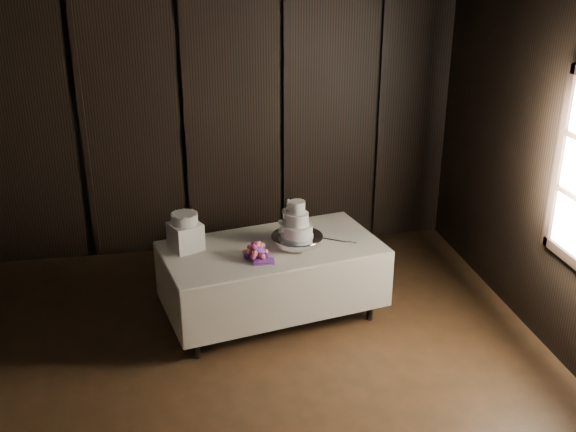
{
  "coord_description": "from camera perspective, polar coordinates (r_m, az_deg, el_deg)",
  "views": [
    {
      "loc": [
        -0.18,
        -3.79,
        3.39
      ],
      "look_at": [
        0.81,
        1.77,
        1.05
      ],
      "focal_mm": 42.0,
      "sensor_mm": 36.0,
      "label": 1
    }
  ],
  "objects": [
    {
      "name": "cake_stand",
      "position": [
        6.21,
        0.77,
        -2.07
      ],
      "size": [
        0.54,
        0.54,
        0.09
      ],
      "primitive_type": "cylinder",
      "rotation": [
        0.0,
        0.0,
        0.13
      ],
      "color": "silver",
      "rests_on": "display_table"
    },
    {
      "name": "small_cake",
      "position": [
        6.1,
        -8.76,
        -0.22
      ],
      "size": [
        0.31,
        0.31,
        0.1
      ],
      "primitive_type": "cylinder",
      "rotation": [
        0.0,
        0.0,
        0.37
      ],
      "color": "white",
      "rests_on": "box_pedestal"
    },
    {
      "name": "bouquet",
      "position": [
        5.96,
        -2.69,
        -3.03
      ],
      "size": [
        0.31,
        0.4,
        0.18
      ],
      "primitive_type": null,
      "rotation": [
        0.0,
        0.0,
        -0.05
      ],
      "color": "#C1426F",
      "rests_on": "display_table"
    },
    {
      "name": "wedding_cake",
      "position": [
        6.12,
        0.57,
        -0.61
      ],
      "size": [
        0.32,
        0.29,
        0.34
      ],
      "rotation": [
        0.0,
        0.0,
        -0.17
      ],
      "color": "white",
      "rests_on": "cake_stand"
    },
    {
      "name": "display_table",
      "position": [
        6.36,
        -1.34,
        -5.37
      ],
      "size": [
        2.16,
        1.43,
        0.76
      ],
      "rotation": [
        0.0,
        0.0,
        0.21
      ],
      "color": "silver",
      "rests_on": "ground"
    },
    {
      "name": "cake_knife",
      "position": [
        6.33,
        3.83,
        -2.04
      ],
      "size": [
        0.33,
        0.22,
        0.01
      ],
      "primitive_type": "cube",
      "rotation": [
        0.0,
        0.0,
        -0.57
      ],
      "color": "silver",
      "rests_on": "display_table"
    },
    {
      "name": "box_pedestal",
      "position": [
        6.17,
        -8.67,
        -1.7
      ],
      "size": [
        0.35,
        0.35,
        0.25
      ],
      "primitive_type": "cube",
      "rotation": [
        0.0,
        0.0,
        0.44
      ],
      "color": "white",
      "rests_on": "display_table"
    },
    {
      "name": "room",
      "position": [
        4.23,
        -6.65,
        -4.14
      ],
      "size": [
        6.08,
        7.08,
        3.08
      ],
      "color": "black",
      "rests_on": "ground"
    }
  ]
}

